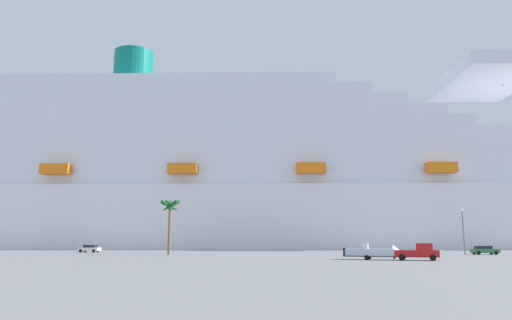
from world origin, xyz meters
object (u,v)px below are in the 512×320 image
Objects in this scene: pickup_truck at (419,252)px; palm_tree at (170,209)px; small_boat_on_trailer at (376,252)px; parked_car_white_van at (90,248)px; street_lamp at (463,225)px; parked_car_green_wagon at (484,250)px; cruise_ship at (237,182)px.

palm_tree is (-39.75, 18.94, 7.09)m from pickup_truck.
pickup_truck reaches higher than small_boat_on_trailer.
pickup_truck is 44.59m from palm_tree.
palm_tree is at bearing -31.95° from parked_car_white_van.
street_lamp reaches higher than parked_car_white_van.
palm_tree is 57.45m from parked_car_green_wagon.
cruise_ship is 64.90× the size of parked_car_white_van.
small_boat_on_trailer is 39.42m from palm_tree.
street_lamp is 74.84m from parked_car_white_van.
cruise_ship is 78.79m from parked_car_green_wagon.
palm_tree is 26.97m from parked_car_white_van.
small_boat_on_trailer is at bearing -127.11° from street_lamp.
parked_car_white_van is (-61.78, 32.68, -0.21)m from pickup_truck.
pickup_truck reaches higher than parked_car_white_van.
street_lamp is at bearing -47.54° from cruise_ship.
parked_car_green_wagon is (78.40, -5.37, 0.00)m from parked_car_white_van.
street_lamp is (12.50, 24.70, 4.25)m from pickup_truck.
street_lamp is at bearing 52.89° from small_boat_on_trailer.
parked_car_green_wagon is at bearing -43.93° from cruise_ship.
street_lamp is at bearing 63.15° from pickup_truck.
pickup_truck is 1.22× the size of parked_car_green_wagon.
parked_car_green_wagon is (56.37, 8.37, -7.30)m from palm_tree.
pickup_truck is 0.59× the size of palm_tree.
small_boat_on_trailer reaches higher than parked_car_white_van.
cruise_ship is 76.81m from street_lamp.
parked_car_green_wagon is at bearing 50.02° from small_boat_on_trailer.
palm_tree is 2.15× the size of parked_car_white_van.
palm_tree reaches higher than small_boat_on_trailer.
parked_car_white_van is (-23.47, -47.55, -19.74)m from cruise_ship.
street_lamp is (50.81, -55.54, -15.28)m from cruise_ship.
cruise_ship reaches higher than parked_car_white_van.
parked_car_white_van is 78.58m from parked_car_green_wagon.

